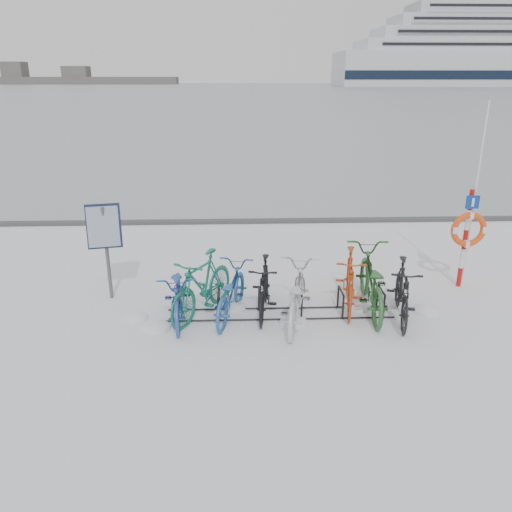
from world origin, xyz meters
TOP-DOWN VIEW (x-y plane):
  - ground at (0.00, 0.00)m, footprint 900.00×900.00m
  - ice_sheet at (0.00, 155.00)m, footprint 400.00×298.00m
  - quay_edge at (0.00, 5.90)m, footprint 400.00×0.25m
  - bike_rack at (0.00, 0.00)m, footprint 4.00×0.48m
  - info_board at (-3.16, 0.82)m, footprint 0.65×0.35m
  - lifebuoy_station at (3.73, 1.08)m, footprint 0.69×0.21m
  - bike_0 at (-1.77, -0.03)m, footprint 0.81×1.89m
  - bike_1 at (-1.37, 0.10)m, footprint 1.41×1.95m
  - bike_2 at (-0.87, 0.04)m, footprint 1.04×1.89m
  - bike_3 at (-0.27, 0.12)m, footprint 0.70×1.75m
  - bike_4 at (0.25, -0.24)m, footprint 1.09×2.06m
  - bike_5 at (1.29, 0.28)m, footprint 0.85×1.88m
  - bike_6 at (1.65, 0.20)m, footprint 0.96×2.26m
  - bike_7 at (2.10, -0.19)m, footprint 0.86×1.84m
  - snow_drifts at (0.07, -0.04)m, footprint 5.62×1.21m

SIDE VIEW (x-z plane):
  - ground at x=0.00m, z-range 0.00..0.00m
  - snow_drifts at x=0.07m, z-range -0.09..0.09m
  - ice_sheet at x=0.00m, z-range 0.00..0.02m
  - quay_edge at x=0.00m, z-range 0.00..0.10m
  - bike_rack at x=0.00m, z-range -0.05..0.41m
  - bike_2 at x=-0.87m, z-range 0.00..0.94m
  - bike_0 at x=-1.77m, z-range 0.00..0.97m
  - bike_3 at x=-0.27m, z-range 0.00..1.03m
  - bike_4 at x=0.25m, z-range 0.00..1.03m
  - bike_7 at x=2.10m, z-range 0.00..1.06m
  - bike_5 at x=1.29m, z-range 0.00..1.09m
  - bike_6 at x=1.65m, z-range 0.00..1.15m
  - bike_1 at x=-1.37m, z-range 0.00..1.16m
  - lifebuoy_station at x=3.73m, z-range -0.59..3.01m
  - info_board at x=-3.16m, z-range 0.41..2.25m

